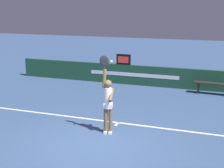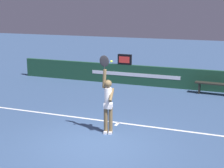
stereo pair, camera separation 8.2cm
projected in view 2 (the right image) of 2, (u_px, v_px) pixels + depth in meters
name	position (u px, v px, depth m)	size (l,w,h in m)	color
ground_plane	(95.00, 145.00, 9.34)	(60.00, 60.00, 0.00)	#344D74
court_lines	(83.00, 157.00, 8.63)	(10.43, 5.62, 0.00)	white
back_wall	(156.00, 77.00, 15.93)	(14.46, 0.18, 0.97)	#1A432D
speed_display	(125.00, 59.00, 16.30)	(0.69, 0.16, 0.51)	black
tennis_player	(108.00, 102.00, 10.00)	(0.49, 0.49, 2.42)	brown
tennis_ball	(111.00, 61.00, 9.43)	(0.06, 0.06, 0.06)	#C5E033
courtside_bench_near	(214.00, 86.00, 14.49)	(1.65, 0.44, 0.52)	black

